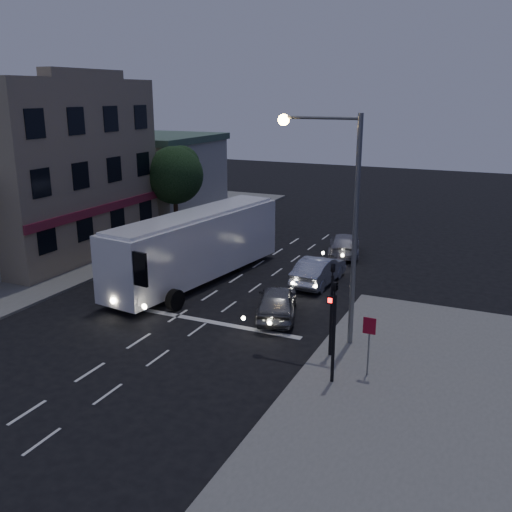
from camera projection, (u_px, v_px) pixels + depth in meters
The scene contains 15 objects.
ground at pixel (153, 332), 24.29m from camera, with size 120.00×120.00×0.00m, color black.
sidewalk_near at pixel (466, 463), 15.60m from camera, with size 12.00×24.00×0.12m, color slate.
sidewalk_far at pixel (54, 251), 36.45m from camera, with size 12.00×50.00×0.12m, color slate.
road_markings at pixel (216, 311), 26.67m from camera, with size 8.00×30.55×0.01m.
tour_bus at pixel (197, 244), 30.41m from camera, with size 4.21×12.47×3.74m.
car_suv at pixel (277, 302), 25.76m from camera, with size 1.72×4.28×1.46m, color gray.
car_sedan_a at pixel (319, 270), 30.26m from camera, with size 1.56×4.46×1.47m, color #B0B7C9.
car_sedan_b at pixel (344, 244), 35.74m from camera, with size 1.86×4.58×1.33m, color #93929C.
traffic_signal_main at pixel (332, 298), 21.28m from camera, with size 0.25×0.35×4.10m.
traffic_signal_side at pixel (334, 320), 19.27m from camera, with size 0.18×0.15×4.10m.
regulatory_sign at pixel (369, 337), 19.94m from camera, with size 0.45×0.12×2.20m.
streetlight at pixel (340, 204), 21.71m from camera, with size 3.32×0.44×9.00m.
main_building at pixel (34, 171), 35.42m from camera, with size 10.12×12.00×11.00m.
low_building_north at pixel (152, 175), 46.23m from camera, with size 9.40×9.40×6.50m.
street_tree at pixel (174, 173), 39.46m from camera, with size 4.00×4.00×6.20m.
Camera 1 is at (13.31, -18.61, 9.81)m, focal length 40.00 mm.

